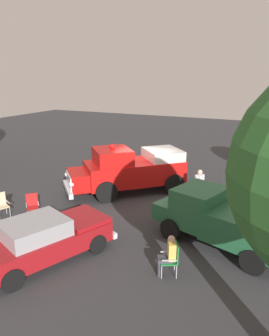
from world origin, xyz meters
TOP-DOWN VIEW (x-y plane):
  - ground_plane at (0.00, 0.00)m, footprint 60.00×60.00m
  - vintage_fire_truck at (0.21, -0.74)m, footprint 5.72×5.77m
  - classic_hot_rod at (7.03, -0.41)m, footprint 4.74×3.34m
  - parked_pickup at (3.64, 4.50)m, footprint 3.16×5.12m
  - lawn_chair_near_truck at (6.07, 3.59)m, footprint 0.66×0.66m
  - lawn_chair_by_car at (5.24, -4.35)m, footprint 0.65×0.65m
  - lawn_chair_spare at (4.74, -3.09)m, footprint 0.69×0.69m
  - spectator_seated at (6.13, 3.47)m, footprint 0.57×0.64m
  - spectator_standing at (0.33, 2.87)m, footprint 0.64×0.37m

SIDE VIEW (x-z plane):
  - ground_plane at x=0.00m, z-range 0.00..0.00m
  - lawn_chair_near_truck at x=6.07m, z-range 0.08..1.10m
  - lawn_chair_by_car at x=5.24m, z-range 0.08..1.10m
  - lawn_chair_spare at x=4.74m, z-range 0.08..1.10m
  - spectator_seated at x=6.13m, z-range 0.05..1.34m
  - classic_hot_rod at x=7.03m, z-range 0.02..1.48m
  - spectator_standing at x=0.33m, z-range 0.13..1.80m
  - parked_pickup at x=3.64m, z-range 0.04..1.94m
  - vintage_fire_truck at x=0.21m, z-range -0.10..2.49m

